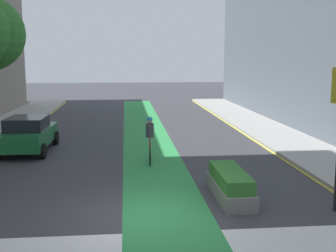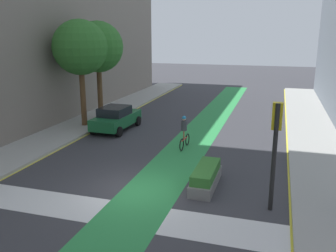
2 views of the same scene
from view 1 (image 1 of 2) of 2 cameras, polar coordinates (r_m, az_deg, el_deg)
ground_plane at (r=11.66m, az=-3.18°, el=-11.84°), size 120.00×120.00×0.00m
bike_lane_paint at (r=11.70m, az=-0.05°, el=-11.73°), size 2.40×60.00×0.01m
crosswalk_band at (r=9.82m, az=-2.64°, el=-16.00°), size 12.00×1.80×0.01m
car_green_left_far at (r=20.03m, az=-18.01°, el=-0.99°), size 2.11×4.25×1.57m
cyclist_in_lane at (r=17.10m, az=-2.42°, el=-1.65°), size 0.32×1.73×1.86m
median_planter at (r=13.06m, az=8.26°, el=-7.74°), size 0.90×2.82×0.85m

